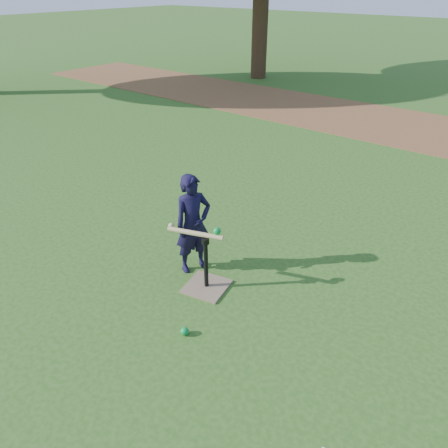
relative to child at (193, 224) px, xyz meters
The scene contains 6 objects.
ground 0.83m from the child, 62.99° to the right, with size 80.00×80.00×0.00m, color #285116.
dirt_strip 6.99m from the child, 87.75° to the left, with size 24.00×3.00×0.01m, color brown.
child is the anchor object (origin of this frame).
wiffle_ball_ground 1.21m from the child, 52.78° to the right, with size 0.08×0.08×0.08m, color #0C8B37.
batting_tee 0.61m from the child, 29.19° to the right, with size 0.51×0.51×0.61m.
swing_action 0.32m from the child, 39.62° to the right, with size 0.62×0.27×0.13m.
Camera 1 is at (2.57, -2.46, 2.90)m, focal length 35.00 mm.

